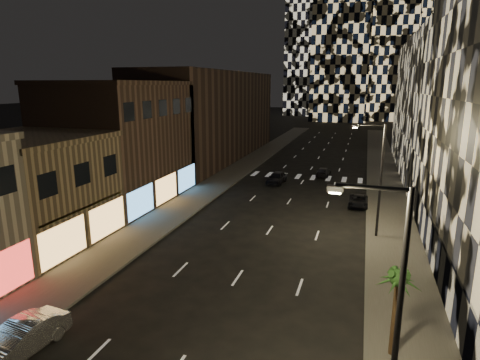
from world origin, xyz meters
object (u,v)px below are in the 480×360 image
Objects in this scene: car_silver_parked at (20,339)px; car_dark_midlane at (277,178)px; car_dark_rightlane at (358,201)px; palm_tree at (398,285)px; streetlight_far at (378,173)px; car_dark_oncoming at (323,172)px; streetlight_near at (392,302)px.

car_silver_parked is 35.69m from car_dark_midlane.
palm_tree is (2.00, -23.54, 3.03)m from car_dark_rightlane.
palm_tree is (0.65, -15.14, -1.77)m from streetlight_far.
car_dark_oncoming is 0.96× the size of palm_tree.
car_dark_rightlane is at bearing 92.73° from streetlight_near.
car_dark_midlane is 32.91m from palm_tree.
car_silver_parked reaches higher than car_dark_oncoming.
streetlight_far is (0.00, 20.00, 0.00)m from streetlight_near.
streetlight_far is 2.25× the size of car_dark_rightlane.
car_dark_midlane is 1.07× the size of car_dark_rightlane.
car_dark_rightlane is (9.96, -6.99, -0.17)m from car_dark_midlane.
car_dark_oncoming is (-6.18, 21.18, -4.77)m from streetlight_far.
car_dark_midlane is at bearing 111.40° from palm_tree.
streetlight_far is at bearing -46.88° from car_dark_midlane.
car_silver_parked is at bearing -163.14° from palm_tree.
palm_tree is (11.96, -30.52, 2.86)m from car_dark_midlane.
car_dark_rightlane is (4.82, -12.78, -0.03)m from car_dark_oncoming.
streetlight_near is 37.44m from car_dark_midlane.
streetlight_far is at bearing 109.08° from car_dark_oncoming.
car_dark_oncoming is at bearing 100.64° from palm_tree.
streetlight_far is 9.76m from car_dark_rightlane.
car_silver_parked is at bearing -179.81° from streetlight_near.
streetlight_far reaches higher than car_dark_rightlane.
palm_tree reaches higher than car_silver_parked.
streetlight_near is 41.91m from car_dark_oncoming.
streetlight_near is 2.25× the size of car_dark_rightlane.
streetlight_far is 2.24× the size of car_dark_oncoming.
streetlight_near is 5.21m from palm_tree.
palm_tree is (6.82, -36.32, 3.01)m from car_dark_oncoming.
car_dark_oncoming is at bearing 110.87° from car_dark_rightlane.
streetlight_near is at bearing -65.48° from car_dark_midlane.
streetlight_near reaches higher than car_dark_rightlane.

